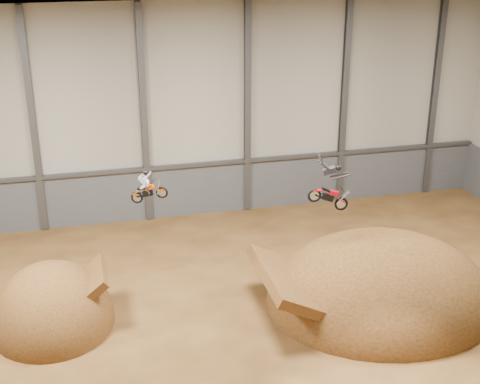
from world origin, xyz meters
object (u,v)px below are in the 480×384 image
fmx_rider_a (150,184)px  landing_ramp (379,301)px  fmx_rider_b (326,183)px  takeoff_ramp (54,322)px

fmx_rider_a → landing_ramp: bearing=11.8°
landing_ramp → fmx_rider_b: 7.19m
fmx_rider_b → landing_ramp: bearing=-11.3°
landing_ramp → fmx_rider_a: bearing=171.8°
landing_ramp → fmx_rider_a: size_ratio=6.58×
takeoff_ramp → landing_ramp: 16.52m
landing_ramp → fmx_rider_b: size_ratio=4.19×
landing_ramp → fmx_rider_b: bearing=162.4°
fmx_rider_a → fmx_rider_b: (8.43, -0.71, -0.45)m
landing_ramp → fmx_rider_a: (-11.34, 1.63, 6.96)m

